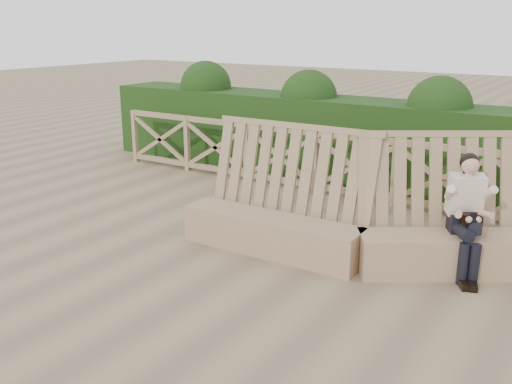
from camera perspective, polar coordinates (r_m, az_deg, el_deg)
The scene contains 5 objects.
ground at distance 6.90m, azimuth -2.45°, elevation -7.87°, with size 60.00×60.00×0.00m, color brown.
bench at distance 7.18m, azimuth 10.73°, elevation -3.63°, with size 4.58×2.01×1.62m.
woman at distance 7.02m, azimuth 20.35°, elevation -1.70°, with size 0.62×0.87×1.43m.
guardrail at distance 9.63m, azimuth 9.68°, elevation 2.50°, with size 10.10×0.09×1.10m.
hedge at distance 10.67m, azimuth 12.34°, elevation 4.81°, with size 12.00×1.20×1.50m, color black.
Camera 1 is at (3.67, -5.10, 2.85)m, focal length 40.00 mm.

